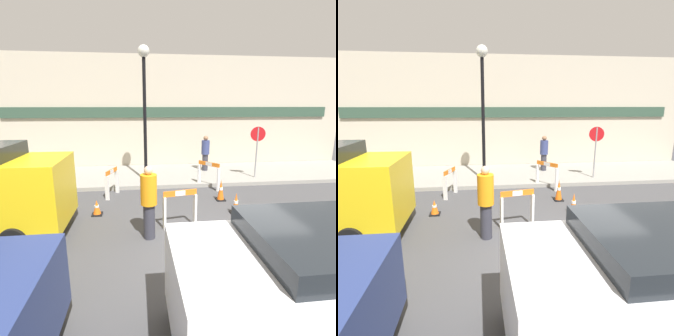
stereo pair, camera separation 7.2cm
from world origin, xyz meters
The scene contains 13 objects.
ground_plane centered at (0.00, 0.00, 0.00)m, with size 60.00×60.00×0.00m, color #424244.
sidewalk_slab centered at (0.00, 6.31, 0.07)m, with size 18.00×3.61×0.15m.
storefront_facade centered at (0.00, 8.19, 2.75)m, with size 18.00×0.22×5.50m.
streetlamp_post centered at (-1.49, 5.22, 3.45)m, with size 0.44×0.44×5.13m.
stop_sign centered at (3.13, 5.19, 1.59)m, with size 0.59×0.16×2.14m.
barricade_0 centered at (0.87, 4.35, 0.58)m, with size 0.71×0.82×1.05m.
barricade_1 centered at (-2.72, 3.88, 0.54)m, with size 0.42×0.84×0.99m.
barricade_2 centered at (-0.74, 1.21, 0.56)m, with size 0.91×0.29×1.02m.
traffic_cone_0 centered at (-3.03, 2.28, 0.21)m, with size 0.30×0.30×0.45m.
traffic_cone_1 centered at (1.05, 1.90, 0.31)m, with size 0.30×0.30×0.64m.
traffic_cone_2 centered at (0.95, 3.05, 0.35)m, with size 0.30×0.30×0.71m.
person_worker centered at (-1.56, 0.73, 0.96)m, with size 0.49×0.49×1.79m.
person_pedestrian centered at (1.33, 6.64, 1.02)m, with size 0.47×0.47×1.63m.
Camera 1 is at (-1.78, -5.08, 3.14)m, focal length 28.00 mm.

